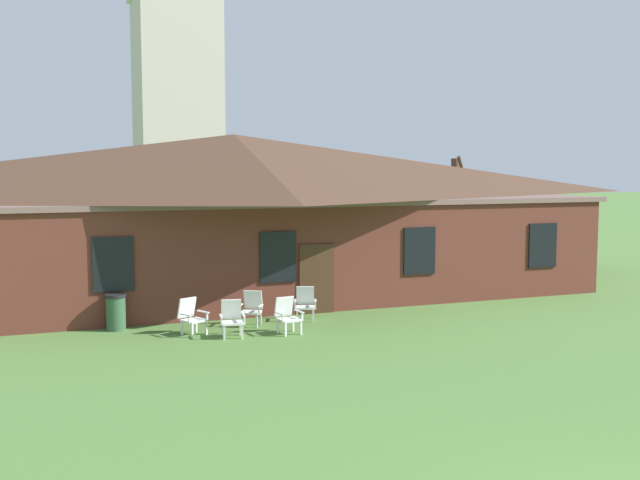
{
  "coord_description": "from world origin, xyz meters",
  "views": [
    {
      "loc": [
        -6.68,
        -6.07,
        4.38
      ],
      "look_at": [
        -0.94,
        8.97,
        2.83
      ],
      "focal_mm": 42.34,
      "sensor_mm": 36.0,
      "label": 1
    }
  ],
  "objects_px": {
    "lawn_chair_right_end": "(305,303)",
    "lawn_chair_left_end": "(252,307)",
    "lawn_chair_by_porch": "(191,315)",
    "trash_bin": "(116,312)",
    "lawn_chair_near_door": "(232,318)",
    "lawn_chair_middle": "(287,315)"
  },
  "relations": [
    {
      "from": "lawn_chair_near_door",
      "to": "lawn_chair_right_end",
      "type": "xyz_separation_m",
      "value": [
        2.52,
        1.36,
        0.0
      ]
    },
    {
      "from": "lawn_chair_right_end",
      "to": "lawn_chair_by_porch",
      "type": "bearing_deg",
      "value": -168.56
    },
    {
      "from": "lawn_chair_middle",
      "to": "trash_bin",
      "type": "xyz_separation_m",
      "value": [
        -4.21,
        2.0,
        -0.0
      ]
    },
    {
      "from": "lawn_chair_by_porch",
      "to": "lawn_chair_right_end",
      "type": "bearing_deg",
      "value": 11.44
    },
    {
      "from": "lawn_chair_by_porch",
      "to": "trash_bin",
      "type": "xyz_separation_m",
      "value": [
        -1.8,
        1.22,
        -0.0
      ]
    },
    {
      "from": "trash_bin",
      "to": "lawn_chair_middle",
      "type": "bearing_deg",
      "value": -25.42
    },
    {
      "from": "lawn_chair_near_door",
      "to": "lawn_chair_right_end",
      "type": "relative_size",
      "value": 1.0
    },
    {
      "from": "lawn_chair_left_end",
      "to": "lawn_chair_right_end",
      "type": "bearing_deg",
      "value": 5.61
    },
    {
      "from": "lawn_chair_by_porch",
      "to": "lawn_chair_left_end",
      "type": "relative_size",
      "value": 1.0
    },
    {
      "from": "lawn_chair_near_door",
      "to": "lawn_chair_right_end",
      "type": "distance_m",
      "value": 2.86
    },
    {
      "from": "lawn_chair_by_porch",
      "to": "lawn_chair_near_door",
      "type": "xyz_separation_m",
      "value": [
        0.93,
        -0.66,
        0.0
      ]
    },
    {
      "from": "lawn_chair_left_end",
      "to": "trash_bin",
      "type": "xyz_separation_m",
      "value": [
        -3.6,
        0.68,
        -0.0
      ]
    },
    {
      "from": "lawn_chair_by_porch",
      "to": "lawn_chair_near_door",
      "type": "bearing_deg",
      "value": -35.44
    },
    {
      "from": "lawn_chair_near_door",
      "to": "lawn_chair_right_end",
      "type": "bearing_deg",
      "value": 28.41
    },
    {
      "from": "lawn_chair_by_porch",
      "to": "lawn_chair_middle",
      "type": "relative_size",
      "value": 1.0
    },
    {
      "from": "lawn_chair_by_porch",
      "to": "trash_bin",
      "type": "height_order",
      "value": "trash_bin"
    },
    {
      "from": "lawn_chair_left_end",
      "to": "trash_bin",
      "type": "height_order",
      "value": "trash_bin"
    },
    {
      "from": "lawn_chair_by_porch",
      "to": "lawn_chair_near_door",
      "type": "distance_m",
      "value": 1.14
    },
    {
      "from": "lawn_chair_near_door",
      "to": "lawn_chair_middle",
      "type": "bearing_deg",
      "value": -4.67
    },
    {
      "from": "lawn_chair_right_end",
      "to": "lawn_chair_left_end",
      "type": "bearing_deg",
      "value": -174.39
    },
    {
      "from": "lawn_chair_left_end",
      "to": "lawn_chair_middle",
      "type": "height_order",
      "value": "same"
    },
    {
      "from": "lawn_chair_near_door",
      "to": "trash_bin",
      "type": "distance_m",
      "value": 3.32
    }
  ]
}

